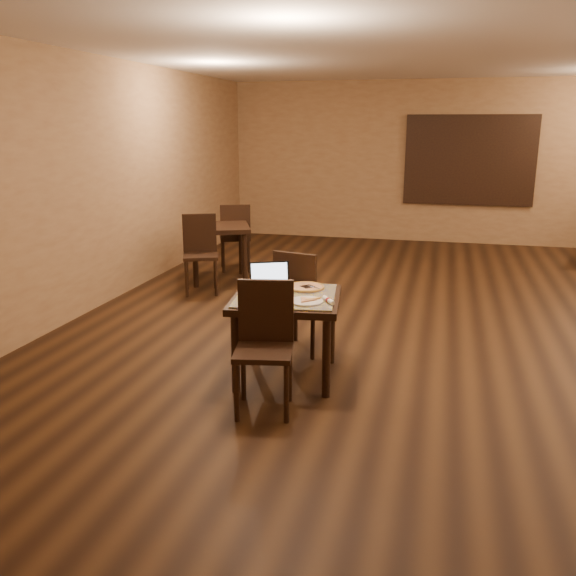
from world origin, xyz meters
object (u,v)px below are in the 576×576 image
(other_table_b_chair_near, at_px, (200,249))
(chair_main_near, at_px, (265,338))
(other_table_b_chair_far, at_px, (235,233))
(chair_main_far, at_px, (300,296))
(laptop, at_px, (268,283))
(pizza_pan, at_px, (306,288))
(tiled_table, at_px, (286,306))
(other_table_b, at_px, (219,235))

(other_table_b_chair_near, bearing_deg, chair_main_near, -82.54)
(other_table_b_chair_far, bearing_deg, chair_main_far, 96.42)
(laptop, distance_m, pizza_pan, 0.35)
(pizza_pan, bearing_deg, chair_main_far, 110.85)
(tiled_table, xyz_separation_m, pizza_pan, (0.12, 0.24, 0.11))
(pizza_pan, height_order, other_table_b_chair_far, other_table_b_chair_far)
(other_table_b_chair_far, bearing_deg, laptop, 90.62)
(tiled_table, relative_size, chair_main_far, 1.00)
(pizza_pan, height_order, other_table_b_chair_near, other_table_b_chair_near)
(other_table_b, relative_size, other_table_b_chair_far, 1.08)
(laptop, bearing_deg, pizza_pan, -1.97)
(other_table_b, height_order, other_table_b_chair_far, other_table_b_chair_far)
(tiled_table, distance_m, other_table_b_chair_far, 4.16)
(tiled_table, distance_m, laptop, 0.28)
(tiled_table, distance_m, chair_main_near, 0.62)
(other_table_b, bearing_deg, other_table_b_chair_far, 63.95)
(tiled_table, height_order, other_table_b_chair_near, other_table_b_chair_near)
(tiled_table, height_order, other_table_b_chair_far, other_table_b_chair_far)
(tiled_table, bearing_deg, other_table_b, 112.71)
(chair_main_far, xyz_separation_m, laptop, (-0.18, -0.50, 0.24))
(chair_main_far, height_order, other_table_b_chair_near, other_table_b_chair_near)
(pizza_pan, xyz_separation_m, other_table_b, (-1.93, 2.91, -0.10))
(tiled_table, relative_size, other_table_b, 0.92)
(tiled_table, xyz_separation_m, laptop, (-0.20, 0.11, 0.17))
(laptop, height_order, other_table_b, laptop)
(laptop, distance_m, other_table_b_chair_far, 3.99)
(other_table_b_chair_near, xyz_separation_m, other_table_b_chair_far, (0.07, 1.22, 0.00))
(chair_main_near, relative_size, chair_main_far, 0.99)
(chair_main_far, bearing_deg, other_table_b_chair_near, -32.62)
(pizza_pan, relative_size, other_table_b, 0.29)
(other_table_b_chair_near, bearing_deg, tiled_table, -76.65)
(laptop, relative_size, other_table_b, 0.38)
(tiled_table, relative_size, laptop, 2.39)
(chair_main_near, bearing_deg, other_table_b_chair_near, 109.79)
(pizza_pan, bearing_deg, other_table_b_chair_far, 118.35)
(other_table_b, bearing_deg, other_table_b_chair_near, -116.05)
(laptop, bearing_deg, other_table_b_chair_far, 88.87)
(laptop, height_order, pizza_pan, laptop)
(chair_main_near, distance_m, other_table_b_chair_near, 3.64)
(chair_main_near, xyz_separation_m, laptop, (-0.18, 0.72, 0.25))
(tiled_table, bearing_deg, laptop, 144.56)
(chair_main_near, height_order, other_table_b, chair_main_near)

